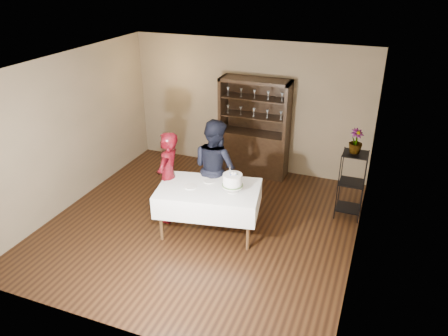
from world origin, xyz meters
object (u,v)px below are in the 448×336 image
Objects in this scene: china_hutch at (254,143)px; woman at (168,177)px; plant_etagere at (352,182)px; man at (215,167)px; cake_table at (209,198)px; cake at (233,181)px; potted_plant at (356,141)px.

china_hutch reaches higher than woman.
plant_etagere is 0.70× the size of man.
woman is at bearing -156.79° from plant_etagere.
china_hutch is 1.13× the size of cake_table.
cake_table is 0.80m from woman.
cake is at bearing 4.26° from cake_table.
plant_etagere is 2.47m from cake_table.
china_hutch is at bearing 157.55° from woman.
plant_etagere is at bearing -26.83° from china_hutch.
cake is (0.39, -2.35, 0.33)m from china_hutch.
china_hutch is at bearing -69.46° from man.
china_hutch is 2.41m from potted_plant.
cake is (-1.69, -1.30, 0.34)m from plant_etagere.
cake_table is at bearing -175.74° from cake.
cake_table is (0.00, -2.38, -0.05)m from china_hutch.
potted_plant is at bearing 33.52° from cake_table.
woman is 1.19m from cake.
man is (0.63, 0.53, 0.06)m from woman.
cake is (1.17, -0.08, 0.19)m from woman.
cake_table is (-2.08, -1.33, -0.04)m from plant_etagere.
cake is at bearing 82.65° from woman.
potted_plant is at bearing -26.45° from china_hutch.
potted_plant is at bearing 110.28° from woman.
potted_plant is (1.66, 1.33, 0.40)m from cake.
man reaches higher than woman.
man is at bearing -161.66° from potted_plant.
china_hutch is 1.67× the size of plant_etagere.
man reaches higher than potted_plant.
cake_table is at bearing 78.65° from woman.
man is 3.71× the size of cake.
plant_etagere reaches higher than cake_table.
woman is (-2.86, -1.22, 0.15)m from plant_etagere.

